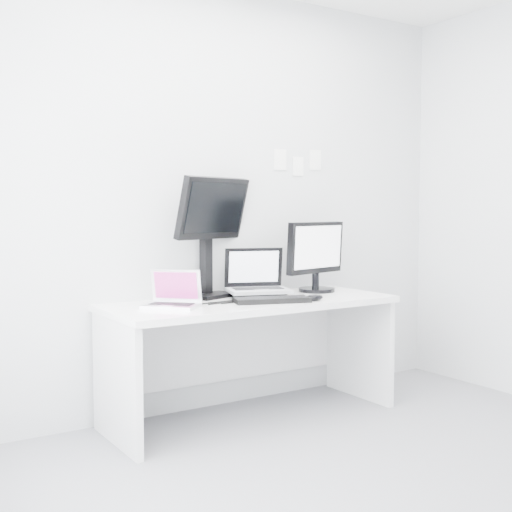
# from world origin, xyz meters

# --- Properties ---
(ground) EXTENTS (3.60, 3.60, 0.00)m
(ground) POSITION_xyz_m (0.00, 0.00, 0.00)
(ground) COLOR slate
(ground) RESTS_ON ground
(back_wall) EXTENTS (3.60, 0.00, 3.60)m
(back_wall) POSITION_xyz_m (0.00, 1.60, 1.35)
(back_wall) COLOR silver
(back_wall) RESTS_ON ground
(desk) EXTENTS (1.80, 0.70, 0.73)m
(desk) POSITION_xyz_m (0.00, 1.25, 0.36)
(desk) COLOR white
(desk) RESTS_ON ground
(macbook) EXTENTS (0.37, 0.37, 0.22)m
(macbook) POSITION_xyz_m (-0.55, 1.23, 0.84)
(macbook) COLOR silver
(macbook) RESTS_ON desk
(speaker) EXTENTS (0.09, 0.09, 0.17)m
(speaker) POSITION_xyz_m (-0.34, 1.43, 0.82)
(speaker) COLOR black
(speaker) RESTS_ON desk
(dell_laptop) EXTENTS (0.45, 0.40, 0.32)m
(dell_laptop) POSITION_xyz_m (0.11, 1.34, 0.89)
(dell_laptop) COLOR #AAACB2
(dell_laptop) RESTS_ON desk
(rear_monitor) EXTENTS (0.60, 0.39, 0.77)m
(rear_monitor) POSITION_xyz_m (-0.15, 1.50, 1.12)
(rear_monitor) COLOR black
(rear_monitor) RESTS_ON desk
(samsung_monitor) EXTENTS (0.57, 0.36, 0.49)m
(samsung_monitor) POSITION_xyz_m (0.59, 1.37, 0.97)
(samsung_monitor) COLOR black
(samsung_monitor) RESTS_ON desk
(keyboard) EXTENTS (0.48, 0.29, 0.03)m
(keyboard) POSITION_xyz_m (0.05, 1.10, 0.74)
(keyboard) COLOR black
(keyboard) RESTS_ON desk
(mouse) EXTENTS (0.12, 0.08, 0.04)m
(mouse) POSITION_xyz_m (0.30, 1.02, 0.75)
(mouse) COLOR black
(mouse) RESTS_ON desk
(wall_note_0) EXTENTS (0.10, 0.00, 0.14)m
(wall_note_0) POSITION_xyz_m (0.45, 1.59, 1.62)
(wall_note_0) COLOR white
(wall_note_0) RESTS_ON back_wall
(wall_note_1) EXTENTS (0.09, 0.00, 0.13)m
(wall_note_1) POSITION_xyz_m (0.60, 1.59, 1.58)
(wall_note_1) COLOR white
(wall_note_1) RESTS_ON back_wall
(wall_note_2) EXTENTS (0.10, 0.00, 0.14)m
(wall_note_2) POSITION_xyz_m (0.75, 1.59, 1.63)
(wall_note_2) COLOR white
(wall_note_2) RESTS_ON back_wall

